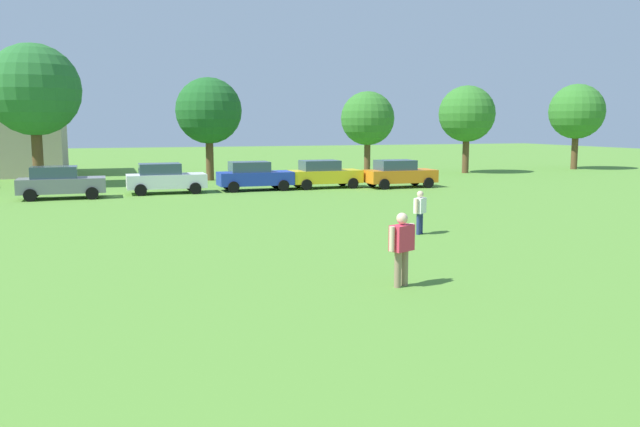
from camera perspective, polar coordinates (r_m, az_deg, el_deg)
name	(u,v)px	position (r m, az deg, el deg)	size (l,w,h in m)	color
ground_plane	(121,209)	(30.75, -17.20, 0.37)	(160.00, 160.00, 0.00)	#568C33
adult_bystander	(402,243)	(15.41, 7.22, -2.59)	(0.78, 0.54, 1.78)	#8C7259
bystander_near_trees	(420,208)	(22.87, 8.82, 0.44)	(0.59, 0.54, 1.54)	navy
parked_car_gray_0	(60,182)	(36.05, -21.97, 2.58)	(4.30, 2.02, 1.68)	slate
parked_car_white_1	(165,178)	(37.03, -13.54, 3.06)	(4.30, 2.02, 1.68)	white
parked_car_blue_2	(254,176)	(37.86, -5.87, 3.34)	(4.30, 2.02, 1.68)	#1E38AD
parked_car_yellow_3	(324,174)	(39.06, 0.33, 3.52)	(4.30, 2.02, 1.68)	yellow
parked_car_orange_4	(399,173)	(39.67, 6.98, 3.53)	(4.30, 2.02, 1.68)	orange
tree_left	(34,90)	(43.77, -23.95, 9.93)	(5.61, 5.61, 8.74)	brown
tree_center_left	(209,111)	(45.03, -9.80, 8.91)	(4.49, 4.49, 6.99)	brown
tree_center_right	(368,119)	(49.16, 4.22, 8.35)	(4.04, 4.04, 6.29)	brown
tree_right	(467,114)	(52.37, 12.84, 8.55)	(4.39, 4.39, 6.84)	brown
tree_far_right	(577,112)	(59.56, 21.72, 8.34)	(4.63, 4.63, 7.22)	brown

